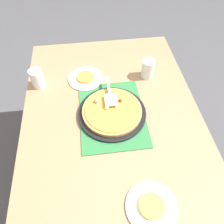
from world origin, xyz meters
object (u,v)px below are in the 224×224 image
served_slice_left (86,77)px  cup_near (37,78)px  pizza_pan (112,113)px  plate_near_left (86,79)px  served_slice_right (152,206)px  pizza (112,110)px  pizza_server (110,93)px  cup_far (148,69)px  plate_far_right (151,207)px

served_slice_left → cup_near: cup_near is taller
pizza_pan → plate_near_left: 0.33m
pizza_pan → served_slice_right: size_ratio=3.45×
pizza → cup_near: cup_near is taller
cup_near → plate_near_left: bearing=93.5°
pizza → plate_near_left: size_ratio=1.50×
plate_near_left → cup_near: 0.29m
pizza → cup_near: bearing=-123.9°
cup_near → pizza_server: (0.19, 0.42, 0.01)m
pizza_pan → plate_near_left: size_ratio=1.73×
pizza_pan → served_slice_right: bearing=11.4°
served_slice_right → cup_far: (-0.79, 0.16, 0.04)m
plate_near_left → pizza_server: size_ratio=0.95×
cup_near → cup_far: size_ratio=1.00×
served_slice_right → cup_far: 0.81m
cup_far → pizza_server: cup_far is taller
plate_near_left → pizza: bearing=23.7°
plate_far_right → served_slice_left: 0.85m
pizza_pan → cup_far: bearing=136.8°
pizza → plate_far_right: 0.52m
pizza → served_slice_right: bearing=11.4°
plate_far_right → cup_far: cup_far is taller
served_slice_right → pizza_server: pizza_server is taller
plate_near_left → served_slice_left: 0.01m
pizza_pan → pizza_server: pizza_server is taller
cup_far → served_slice_right: bearing=-11.5°
pizza_server → served_slice_left: bearing=-146.8°
served_slice_right → pizza_server: bearing=-170.5°
cup_near → cup_far: 0.69m
served_slice_right → pizza_server: size_ratio=0.48×
served_slice_left → pizza: bearing=23.7°
pizza → plate_far_right: (0.51, 0.10, -0.03)m
pizza_pan → plate_near_left: pizza_pan is taller
served_slice_right → cup_far: size_ratio=0.92×
pizza_pan → cup_far: (-0.28, 0.26, 0.05)m
cup_near → pizza_pan: bearing=56.0°
cup_near → plate_far_right: bearing=33.4°
pizza → cup_far: bearing=136.7°
pizza_pan → served_slice_left: 0.33m
plate_near_left → served_slice_left: bearing=0.0°
pizza_pan → cup_far: 0.39m
plate_near_left → served_slice_right: 0.85m
plate_near_left → served_slice_right: served_slice_right is taller
cup_far → pizza_server: 0.32m
pizza → cup_near: (-0.28, -0.42, 0.03)m
served_slice_left → served_slice_right: bearing=16.1°
cup_near → pizza_server: cup_near is taller
pizza → served_slice_left: pizza is taller
pizza → pizza_server: bearing=179.2°
served_slice_left → cup_near: 0.29m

